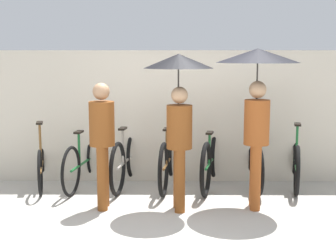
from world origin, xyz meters
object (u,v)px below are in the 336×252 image
at_px(parked_bicycle_1, 84,161).
at_px(pedestrian_trailing, 257,81).
at_px(parked_bicycle_3, 168,160).
at_px(parked_bicycle_4, 211,161).
at_px(pedestrian_center, 179,92).
at_px(pedestrian_leading, 102,136).
at_px(parked_bicycle_2, 126,160).
at_px(parked_bicycle_5, 253,161).
at_px(parked_bicycle_0, 42,162).
at_px(parked_bicycle_6, 295,161).

bearing_deg(parked_bicycle_1, pedestrian_trailing, -102.99).
xyz_separation_m(parked_bicycle_3, parked_bicycle_4, (0.64, -0.00, -0.00)).
height_order(pedestrian_center, pedestrian_trailing, pedestrian_trailing).
distance_m(parked_bicycle_1, pedestrian_center, 2.07).
bearing_deg(pedestrian_leading, parked_bicycle_2, 78.38).
height_order(parked_bicycle_1, parked_bicycle_5, parked_bicycle_5).
bearing_deg(pedestrian_center, parked_bicycle_0, 148.01).
xyz_separation_m(parked_bicycle_1, parked_bicycle_5, (2.54, 0.04, -0.00)).
xyz_separation_m(parked_bicycle_6, pedestrian_center, (-1.77, -1.05, 1.12)).
relative_size(parked_bicycle_1, parked_bicycle_2, 1.02).
bearing_deg(parked_bicycle_2, parked_bicycle_1, 97.22).
bearing_deg(parked_bicycle_3, parked_bicycle_2, 95.47).
bearing_deg(parked_bicycle_5, parked_bicycle_6, -91.09).
height_order(parked_bicycle_0, parked_bicycle_4, parked_bicycle_0).
xyz_separation_m(parked_bicycle_3, pedestrian_trailing, (1.13, -0.91, 1.23)).
bearing_deg(parked_bicycle_5, parked_bicycle_0, 91.50).
distance_m(parked_bicycle_4, pedestrian_leading, 1.87).
bearing_deg(parked_bicycle_5, parked_bicycle_1, 91.89).
bearing_deg(pedestrian_leading, parked_bicycle_1, 111.82).
xyz_separation_m(parked_bicycle_2, parked_bicycle_5, (1.91, 0.05, -0.03)).
distance_m(parked_bicycle_4, pedestrian_center, 1.57).
xyz_separation_m(pedestrian_leading, pedestrian_center, (0.97, 0.02, 0.55)).
height_order(parked_bicycle_0, pedestrian_leading, pedestrian_leading).
bearing_deg(parked_bicycle_0, pedestrian_trailing, -120.20).
xyz_separation_m(pedestrian_leading, pedestrian_trailing, (1.96, 0.12, 0.69)).
bearing_deg(pedestrian_trailing, parked_bicycle_2, 158.25).
xyz_separation_m(parked_bicycle_1, pedestrian_leading, (0.44, -1.05, 0.57)).
distance_m(parked_bicycle_3, pedestrian_trailing, 1.90).
bearing_deg(parked_bicycle_5, parked_bicycle_3, 93.97).
bearing_deg(pedestrian_trailing, parked_bicycle_6, 56.46).
relative_size(parked_bicycle_0, parked_bicycle_6, 0.98).
height_order(pedestrian_leading, pedestrian_trailing, pedestrian_trailing).
xyz_separation_m(parked_bicycle_1, parked_bicycle_4, (1.91, -0.03, 0.02)).
xyz_separation_m(parked_bicycle_2, parked_bicycle_4, (1.27, -0.02, -0.00)).
bearing_deg(pedestrian_trailing, parked_bicycle_5, 87.56).
bearing_deg(parked_bicycle_6, pedestrian_center, 133.01).
bearing_deg(parked_bicycle_4, parked_bicycle_3, 102.49).
bearing_deg(pedestrian_leading, parked_bicycle_0, 134.55).
relative_size(parked_bicycle_5, pedestrian_trailing, 0.86).
relative_size(parked_bicycle_2, parked_bicycle_3, 0.96).
bearing_deg(pedestrian_center, parked_bicycle_4, 58.53).
height_order(parked_bicycle_1, parked_bicycle_2, parked_bicycle_2).
bearing_deg(parked_bicycle_1, parked_bicycle_3, -82.97).
xyz_separation_m(parked_bicycle_0, parked_bicycle_3, (1.91, -0.04, 0.04)).
xyz_separation_m(parked_bicycle_0, pedestrian_center, (2.05, -1.04, 1.14)).
relative_size(parked_bicycle_6, pedestrian_center, 0.86).
bearing_deg(parked_bicycle_0, pedestrian_leading, -147.36).
bearing_deg(parked_bicycle_1, pedestrian_leading, -148.90).
bearing_deg(pedestrian_trailing, parked_bicycle_4, 124.47).
relative_size(parked_bicycle_3, pedestrian_center, 0.92).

